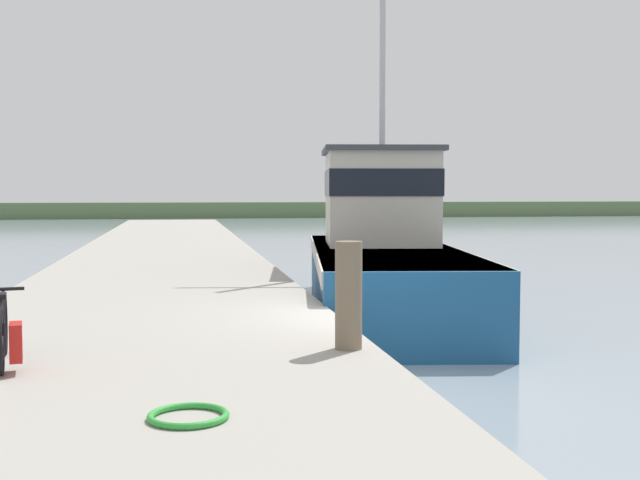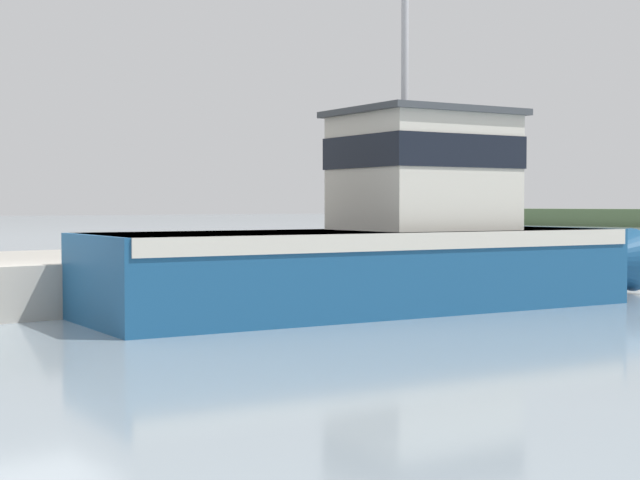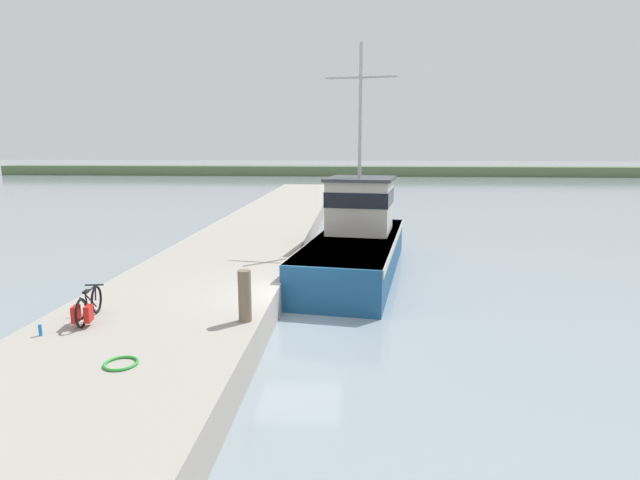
# 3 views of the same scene
# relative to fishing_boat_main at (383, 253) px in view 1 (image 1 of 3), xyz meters

# --- Properties ---
(ground_plane) EXTENTS (320.00, 320.00, 0.00)m
(ground_plane) POSITION_rel_fishing_boat_main_xyz_m (-1.71, -6.45, -1.32)
(ground_plane) COLOR #84939E
(dock_pier) EXTENTS (5.39, 80.00, 0.94)m
(dock_pier) POSITION_rel_fishing_boat_main_xyz_m (-5.04, -6.45, -0.85)
(dock_pier) COLOR #A39E93
(dock_pier) RESTS_ON ground_plane
(far_shoreline) EXTENTS (180.00, 5.00, 1.60)m
(far_shoreline) POSITION_rel_fishing_boat_main_xyz_m (28.29, 65.87, -0.52)
(far_shoreline) COLOR #567047
(far_shoreline) RESTS_ON ground_plane
(fishing_boat_main) EXTENTS (4.64, 12.56, 9.00)m
(fishing_boat_main) POSITION_rel_fishing_boat_main_xyz_m (0.00, 0.00, 0.00)
(fishing_boat_main) COLOR navy
(fishing_boat_main) RESTS_ON ground_plane
(bicycle_touring) EXTENTS (0.60, 1.70, 0.76)m
(bicycle_touring) POSITION_rel_fishing_boat_main_xyz_m (-6.43, -9.27, -0.03)
(bicycle_touring) COLOR black
(bicycle_touring) RESTS_ON dock_pier
(mooring_post) EXTENTS (0.31, 0.31, 1.24)m
(mooring_post) POSITION_rel_fishing_boat_main_xyz_m (-2.71, -8.93, 0.24)
(mooring_post) COLOR #756651
(mooring_post) RESTS_ON dock_pier
(hose_coil) EXTENTS (0.65, 0.65, 0.06)m
(hose_coil) POSITION_rel_fishing_boat_main_xyz_m (-4.56, -11.50, -0.35)
(hose_coil) COLOR green
(hose_coil) RESTS_ON dock_pier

